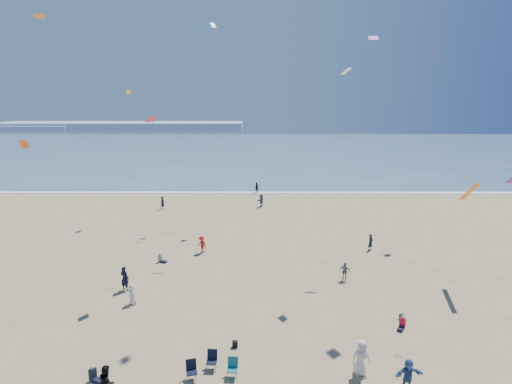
{
  "coord_description": "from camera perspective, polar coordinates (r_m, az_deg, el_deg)",
  "views": [
    {
      "loc": [
        2.1,
        -12.6,
        13.66
      ],
      "look_at": [
        2.0,
        8.0,
        8.83
      ],
      "focal_mm": 28.0,
      "sensor_mm": 36.0,
      "label": 1
    }
  ],
  "objects": [
    {
      "name": "ocean",
      "position": [
        108.48,
        -0.85,
        5.99
      ],
      "size": [
        220.0,
        100.0,
        0.06
      ],
      "primitive_type": "cube",
      "color": "#476B84",
      "rests_on": "ground"
    },
    {
      "name": "surf_line",
      "position": [
        59.22,
        -1.77,
        -0.09
      ],
      "size": [
        220.0,
        1.2,
        0.08
      ],
      "primitive_type": "cube",
      "color": "white",
      "rests_on": "ground"
    },
    {
      "name": "headland_far",
      "position": [
        193.24,
        -18.71,
        8.95
      ],
      "size": [
        110.0,
        20.0,
        3.2
      ],
      "primitive_type": "cube",
      "color": "#7A8EA8",
      "rests_on": "ground"
    },
    {
      "name": "headland_near",
      "position": [
        205.24,
        -29.88,
        7.95
      ],
      "size": [
        40.0,
        14.0,
        2.0
      ],
      "primitive_type": "cube",
      "color": "#7A8EA8",
      "rests_on": "ground"
    },
    {
      "name": "standing_flyers",
      "position": [
        30.67,
        -0.77,
        -11.51
      ],
      "size": [
        23.07,
        56.97,
        1.88
      ],
      "color": "black",
      "rests_on": "ground"
    },
    {
      "name": "seated_group",
      "position": [
        22.07,
        -1.23,
        -23.67
      ],
      "size": [
        18.19,
        28.02,
        0.84
      ],
      "color": "silver",
      "rests_on": "ground"
    },
    {
      "name": "chair_cluster",
      "position": [
        22.02,
        -6.32,
        -23.58
      ],
      "size": [
        2.69,
        1.48,
        1.0
      ],
      "color": "black",
      "rests_on": "ground"
    },
    {
      "name": "black_backpack",
      "position": [
        24.04,
        -3.02,
        -20.89
      ],
      "size": [
        0.3,
        0.22,
        0.38
      ],
      "primitive_type": "cube",
      "color": "black",
      "rests_on": "ground"
    },
    {
      "name": "navy_bag",
      "position": [
        28.05,
        20.1,
        -16.41
      ],
      "size": [
        0.28,
        0.18,
        0.34
      ],
      "primitive_type": "cube",
      "color": "black",
      "rests_on": "ground"
    },
    {
      "name": "kites_aloft",
      "position": [
        28.11,
        15.82,
        15.1
      ],
      "size": [
        45.71,
        39.66,
        29.16
      ],
      "color": "#F15207",
      "rests_on": "ground"
    }
  ]
}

